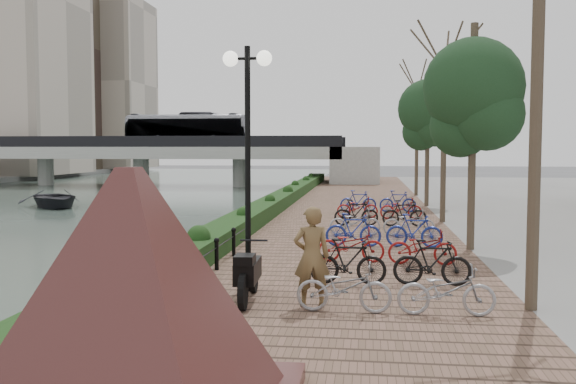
% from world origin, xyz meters
% --- Properties ---
extents(ground, '(220.00, 220.00, 0.00)m').
position_xyz_m(ground, '(0.00, 0.00, 0.00)').
color(ground, '#59595B').
rests_on(ground, ground).
extents(river_water, '(30.00, 130.00, 0.02)m').
position_xyz_m(river_water, '(-15.00, 25.00, 0.01)').
color(river_water, '#4A5D52').
rests_on(river_water, ground).
extents(promenade, '(8.00, 75.00, 0.50)m').
position_xyz_m(promenade, '(4.00, 17.50, 0.25)').
color(promenade, brown).
rests_on(promenade, ground).
extents(hedge, '(1.10, 56.00, 0.60)m').
position_xyz_m(hedge, '(0.60, 20.00, 0.80)').
color(hedge, '#173714').
rests_on(hedge, promenade).
extents(chain_fence, '(0.10, 14.10, 0.70)m').
position_xyz_m(chain_fence, '(1.40, 2.00, 0.85)').
color(chain_fence, black).
rests_on(chain_fence, promenade).
extents(granite_monument, '(5.27, 5.27, 2.76)m').
position_xyz_m(granite_monument, '(2.55, -3.65, 1.90)').
color(granite_monument, '#431C1D').
rests_on(granite_monument, promenade).
extents(lamppost, '(1.02, 0.32, 5.02)m').
position_xyz_m(lamppost, '(2.56, 2.98, 4.11)').
color(lamppost, black).
rests_on(lamppost, promenade).
extents(motorcycle, '(0.64, 1.82, 1.12)m').
position_xyz_m(motorcycle, '(2.75, 2.01, 1.06)').
color(motorcycle, black).
rests_on(motorcycle, promenade).
extents(pedestrian, '(0.77, 0.59, 1.88)m').
position_xyz_m(pedestrian, '(3.99, 1.74, 1.44)').
color(pedestrian, brown).
rests_on(pedestrian, promenade).
extents(bicycle_parking, '(2.40, 19.89, 1.00)m').
position_xyz_m(bicycle_parking, '(5.50, 10.25, 0.97)').
color(bicycle_parking, '#99999D').
rests_on(bicycle_parking, promenade).
extents(street_trees, '(3.20, 37.12, 6.80)m').
position_xyz_m(street_trees, '(8.00, 12.68, 3.69)').
color(street_trees, '#3E3324').
rests_on(street_trees, promenade).
extents(bridge, '(36.00, 10.77, 6.50)m').
position_xyz_m(bridge, '(-14.11, 45.00, 3.37)').
color(bridge, '#979792').
rests_on(bridge, ground).
extents(boat, '(5.75, 6.01, 1.01)m').
position_xyz_m(boat, '(-12.87, 24.76, 0.53)').
color(boat, '#222227').
rests_on(boat, river_water).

